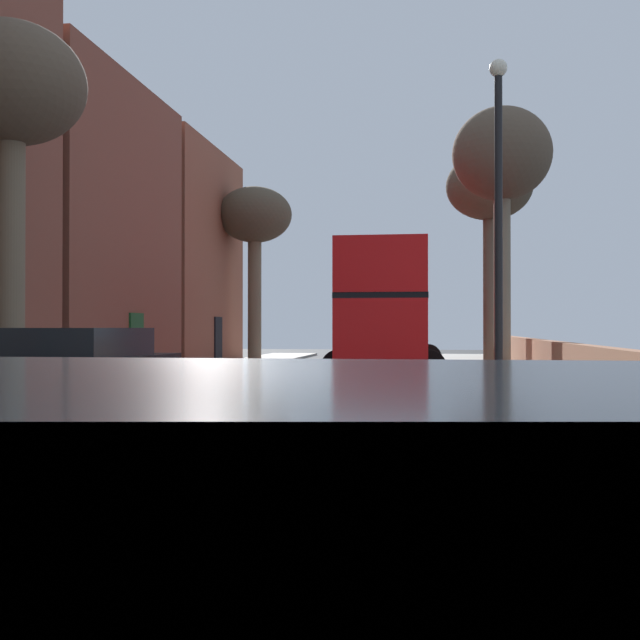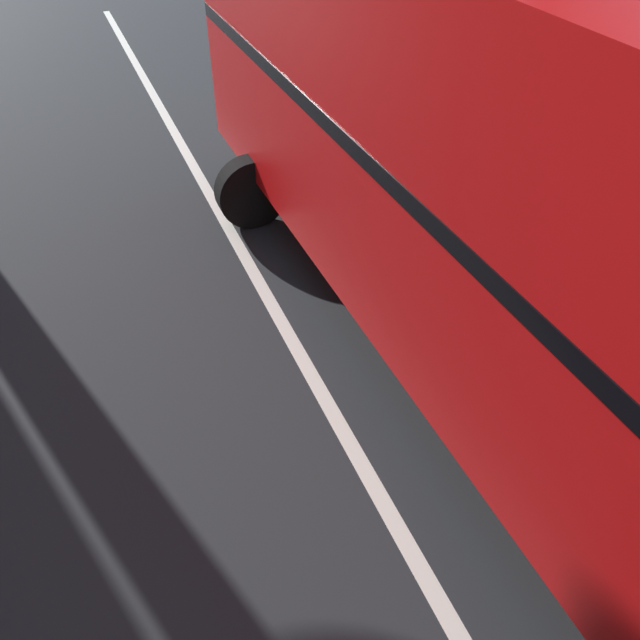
% 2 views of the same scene
% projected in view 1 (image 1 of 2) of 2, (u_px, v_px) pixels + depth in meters
% --- Properties ---
extents(ground_plane, '(84.00, 84.00, 0.00)m').
position_uv_depth(ground_plane, '(267.00, 413.00, 14.59)').
color(ground_plane, black).
extents(road_centre_line, '(0.16, 54.00, 0.01)m').
position_uv_depth(road_centre_line, '(267.00, 413.00, 14.59)').
color(road_centre_line, silver).
rests_on(road_centre_line, ground).
extents(sidewalk_left, '(2.60, 60.00, 0.12)m').
position_uv_depth(sidewalk_left, '(27.00, 406.00, 15.31)').
color(sidewalk_left, '#9E998E').
rests_on(sidewalk_left, ground).
extents(sidewalk_right, '(2.60, 60.00, 0.12)m').
position_uv_depth(sidewalk_right, '(532.00, 414.00, 13.87)').
color(sidewalk_right, '#9E998E').
rests_on(sidewalk_right, ground).
extents(boundary_wall_right, '(0.36, 54.00, 1.25)m').
position_uv_depth(boundary_wall_right, '(621.00, 384.00, 13.65)').
color(boundary_wall_right, '#9E6647').
rests_on(boundary_wall_right, ground).
extents(double_decker_bus, '(3.64, 10.86, 4.06)m').
position_uv_depth(double_decker_bus, '(390.00, 305.00, 25.40)').
color(double_decker_bus, red).
rests_on(double_decker_bus, ground).
extents(parked_car_black_left_2, '(2.57, 4.02, 1.62)m').
position_uv_depth(parked_car_black_left_2, '(85.00, 370.00, 12.55)').
color(parked_car_black_left_2, black).
rests_on(parked_car_black_left_2, ground).
extents(street_tree_left_2, '(2.92, 2.92, 7.57)m').
position_uv_depth(street_tree_left_2, '(11.00, 97.00, 15.24)').
color(street_tree_left_2, brown).
rests_on(street_tree_left_2, sidewalk_left).
extents(street_tree_right_3, '(3.00, 3.00, 8.22)m').
position_uv_depth(street_tree_right_3, '(502.00, 161.00, 23.34)').
color(street_tree_right_3, '#7A6B56').
rests_on(street_tree_right_3, sidewalk_right).
extents(street_tree_left_4, '(3.51, 3.51, 8.14)m').
position_uv_depth(street_tree_left_4, '(255.00, 220.00, 36.12)').
color(street_tree_left_4, brown).
rests_on(street_tree_left_4, sidewalk_left).
extents(street_tree_right_5, '(3.26, 3.26, 8.15)m').
position_uv_depth(street_tree_right_5, '(489.00, 191.00, 29.02)').
color(street_tree_right_5, brown).
rests_on(street_tree_right_5, sidewalk_right).
extents(lamppost_right, '(0.32, 0.32, 6.31)m').
position_uv_depth(lamppost_right, '(499.00, 206.00, 13.68)').
color(lamppost_right, black).
rests_on(lamppost_right, sidewalk_right).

